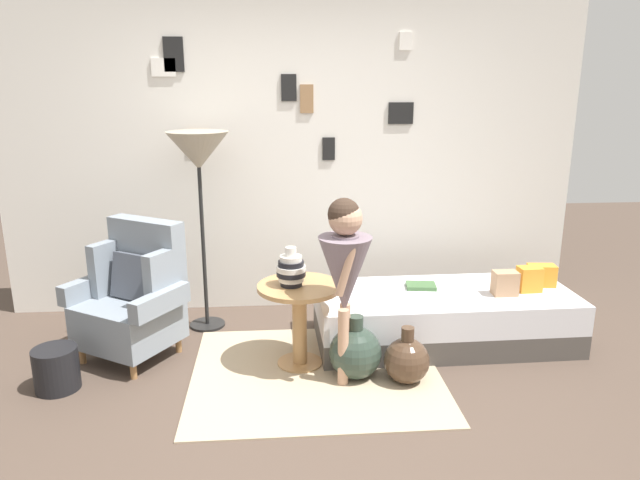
{
  "coord_description": "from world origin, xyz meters",
  "views": [
    {
      "loc": [
        -0.16,
        -2.94,
        1.92
      ],
      "look_at": [
        0.15,
        0.95,
        0.85
      ],
      "focal_mm": 32.75,
      "sensor_mm": 36.0,
      "label": 1
    }
  ],
  "objects_px": {
    "vase_striped": "(291,270)",
    "book_on_daybed": "(421,286)",
    "daybed": "(444,317)",
    "magazine_basket": "(56,369)",
    "armchair": "(134,297)",
    "floor_lamp": "(198,157)",
    "demijohn_far": "(407,360)",
    "side_table": "(299,308)",
    "person_child": "(345,266)",
    "demijohn_near": "(355,352)"
  },
  "relations": [
    {
      "from": "vase_striped",
      "to": "book_on_daybed",
      "type": "xyz_separation_m",
      "value": [
        0.99,
        0.4,
        -0.28
      ]
    },
    {
      "from": "daybed",
      "to": "magazine_basket",
      "type": "relative_size",
      "value": 6.83
    },
    {
      "from": "armchair",
      "to": "vase_striped",
      "type": "distance_m",
      "value": 1.17
    },
    {
      "from": "armchair",
      "to": "floor_lamp",
      "type": "xyz_separation_m",
      "value": [
        0.44,
        0.47,
        0.93
      ]
    },
    {
      "from": "armchair",
      "to": "demijohn_far",
      "type": "bearing_deg",
      "value": -16.96
    },
    {
      "from": "daybed",
      "to": "demijohn_far",
      "type": "height_order",
      "value": "daybed"
    },
    {
      "from": "side_table",
      "to": "person_child",
      "type": "relative_size",
      "value": 0.48
    },
    {
      "from": "side_table",
      "to": "demijohn_far",
      "type": "bearing_deg",
      "value": -23.61
    },
    {
      "from": "person_child",
      "to": "magazine_basket",
      "type": "bearing_deg",
      "value": 178.57
    },
    {
      "from": "side_table",
      "to": "person_child",
      "type": "bearing_deg",
      "value": -42.85
    },
    {
      "from": "book_on_daybed",
      "to": "demijohn_near",
      "type": "bearing_deg",
      "value": -134.16
    },
    {
      "from": "demijohn_near",
      "to": "person_child",
      "type": "bearing_deg",
      "value": -149.44
    },
    {
      "from": "daybed",
      "to": "book_on_daybed",
      "type": "relative_size",
      "value": 8.7
    },
    {
      "from": "vase_striped",
      "to": "side_table",
      "type": "bearing_deg",
      "value": 8.52
    },
    {
      "from": "magazine_basket",
      "to": "armchair",
      "type": "bearing_deg",
      "value": 49.34
    },
    {
      "from": "vase_striped",
      "to": "person_child",
      "type": "relative_size",
      "value": 0.22
    },
    {
      "from": "book_on_daybed",
      "to": "person_child",
      "type": "bearing_deg",
      "value": -135.72
    },
    {
      "from": "daybed",
      "to": "magazine_basket",
      "type": "height_order",
      "value": "daybed"
    },
    {
      "from": "magazine_basket",
      "to": "demijohn_near",
      "type": "bearing_deg",
      "value": 0.09
    },
    {
      "from": "demijohn_near",
      "to": "demijohn_far",
      "type": "xyz_separation_m",
      "value": [
        0.33,
        -0.09,
        -0.02
      ]
    },
    {
      "from": "armchair",
      "to": "demijohn_far",
      "type": "relative_size",
      "value": 2.51
    },
    {
      "from": "demijohn_far",
      "to": "daybed",
      "type": "bearing_deg",
      "value": 54.71
    },
    {
      "from": "daybed",
      "to": "book_on_daybed",
      "type": "height_order",
      "value": "book_on_daybed"
    },
    {
      "from": "side_table",
      "to": "armchair",
      "type": "bearing_deg",
      "value": 167.21
    },
    {
      "from": "book_on_daybed",
      "to": "vase_striped",
      "type": "bearing_deg",
      "value": -158.12
    },
    {
      "from": "armchair",
      "to": "side_table",
      "type": "relative_size",
      "value": 1.65
    },
    {
      "from": "daybed",
      "to": "floor_lamp",
      "type": "height_order",
      "value": "floor_lamp"
    },
    {
      "from": "armchair",
      "to": "vase_striped",
      "type": "bearing_deg",
      "value": -13.78
    },
    {
      "from": "vase_striped",
      "to": "demijohn_near",
      "type": "height_order",
      "value": "vase_striped"
    },
    {
      "from": "daybed",
      "to": "floor_lamp",
      "type": "bearing_deg",
      "value": 166.28
    },
    {
      "from": "side_table",
      "to": "magazine_basket",
      "type": "height_order",
      "value": "side_table"
    },
    {
      "from": "daybed",
      "to": "book_on_daybed",
      "type": "bearing_deg",
      "value": 146.31
    },
    {
      "from": "side_table",
      "to": "floor_lamp",
      "type": "relative_size",
      "value": 0.38
    },
    {
      "from": "daybed",
      "to": "demijohn_far",
      "type": "bearing_deg",
      "value": -125.29
    },
    {
      "from": "armchair",
      "to": "daybed",
      "type": "height_order",
      "value": "armchair"
    },
    {
      "from": "armchair",
      "to": "demijohn_near",
      "type": "xyz_separation_m",
      "value": [
        1.52,
        -0.47,
        -0.26
      ]
    },
    {
      "from": "floor_lamp",
      "to": "magazine_basket",
      "type": "bearing_deg",
      "value": -132.16
    },
    {
      "from": "daybed",
      "to": "vase_striped",
      "type": "height_order",
      "value": "vase_striped"
    },
    {
      "from": "book_on_daybed",
      "to": "floor_lamp",
      "type": "bearing_deg",
      "value": 168.48
    },
    {
      "from": "armchair",
      "to": "daybed",
      "type": "xyz_separation_m",
      "value": [
        2.26,
        0.02,
        -0.24
      ]
    },
    {
      "from": "daybed",
      "to": "demijohn_near",
      "type": "xyz_separation_m",
      "value": [
        -0.74,
        -0.49,
        -0.02
      ]
    },
    {
      "from": "daybed",
      "to": "magazine_basket",
      "type": "bearing_deg",
      "value": -169.46
    },
    {
      "from": "vase_striped",
      "to": "demijohn_far",
      "type": "distance_m",
      "value": 0.96
    },
    {
      "from": "daybed",
      "to": "person_child",
      "type": "height_order",
      "value": "person_child"
    },
    {
      "from": "armchair",
      "to": "magazine_basket",
      "type": "height_order",
      "value": "armchair"
    },
    {
      "from": "vase_striped",
      "to": "floor_lamp",
      "type": "distance_m",
      "value": 1.2
    },
    {
      "from": "armchair",
      "to": "magazine_basket",
      "type": "xyz_separation_m",
      "value": [
        -0.41,
        -0.47,
        -0.3
      ]
    },
    {
      "from": "side_table",
      "to": "book_on_daybed",
      "type": "relative_size",
      "value": 2.68
    },
    {
      "from": "demijohn_far",
      "to": "armchair",
      "type": "bearing_deg",
      "value": 163.04
    },
    {
      "from": "person_child",
      "to": "magazine_basket",
      "type": "relative_size",
      "value": 4.4
    }
  ]
}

